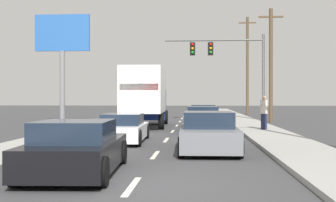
# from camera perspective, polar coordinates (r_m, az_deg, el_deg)

# --- Properties ---
(ground_plane) EXTENTS (140.00, 140.00, 0.00)m
(ground_plane) POSITION_cam_1_polar(r_m,az_deg,el_deg) (34.27, 1.55, -2.63)
(ground_plane) COLOR #3D3D3F
(sidewalk_right) EXTENTS (2.37, 80.00, 0.14)m
(sidewalk_right) POSITION_cam_1_polar(r_m,az_deg,el_deg) (29.45, 10.43, -2.99)
(sidewalk_right) COLOR #9E9E99
(sidewalk_right) RESTS_ON ground_plane
(sidewalk_left) EXTENTS (2.37, 80.00, 0.14)m
(sidewalk_left) POSITION_cam_1_polar(r_m,az_deg,el_deg) (29.87, -7.95, -2.94)
(sidewalk_left) COLOR #9E9E99
(sidewalk_left) RESTS_ON ground_plane
(lane_markings) EXTENTS (0.14, 52.00, 0.01)m
(lane_markings) POSITION_cam_1_polar(r_m,az_deg,el_deg) (29.05, 1.15, -3.16)
(lane_markings) COLOR silver
(lane_markings) RESTS_ON ground_plane
(box_truck) EXTENTS (2.67, 7.94, 3.58)m
(box_truck) POSITION_cam_1_polar(r_m,az_deg,el_deg) (27.45, -2.94, 0.88)
(box_truck) COLOR white
(box_truck) RESTS_ON ground_plane
(car_white) EXTENTS (1.91, 4.45, 1.16)m
(car_white) POSITION_cam_1_polar(r_m,az_deg,el_deg) (18.23, -5.80, -3.59)
(car_white) COLOR white
(car_white) RESTS_ON ground_plane
(car_black) EXTENTS (2.14, 4.40, 1.28)m
(car_black) POSITION_cam_1_polar(r_m,az_deg,el_deg) (10.78, -11.69, -6.09)
(car_black) COLOR black
(car_black) RESTS_ON ground_plane
(car_green) EXTENTS (1.87, 4.12, 1.35)m
(car_green) POSITION_cam_1_polar(r_m,az_deg,el_deg) (29.13, 4.51, -1.94)
(car_green) COLOR #196B38
(car_green) RESTS_ON ground_plane
(car_navy) EXTENTS (2.00, 4.76, 1.36)m
(car_navy) POSITION_cam_1_polar(r_m,az_deg,el_deg) (23.12, 4.39, -2.57)
(car_navy) COLOR #141E4C
(car_navy) RESTS_ON ground_plane
(car_gray) EXTENTS (2.00, 4.69, 1.34)m
(car_gray) POSITION_cam_1_polar(r_m,az_deg,el_deg) (15.13, 5.18, -4.13)
(car_gray) COLOR slate
(car_gray) RESTS_ON ground_plane
(traffic_signal_mast) EXTENTS (7.55, 0.69, 6.62)m
(traffic_signal_mast) POSITION_cam_1_polar(r_m,az_deg,el_deg) (34.06, 6.95, 5.75)
(traffic_signal_mast) COLOR #595B56
(traffic_signal_mast) RESTS_ON ground_plane
(utility_pole_mid) EXTENTS (1.80, 0.28, 8.36)m
(utility_pole_mid) POSITION_cam_1_polar(r_m,az_deg,el_deg) (33.49, 13.08, 4.68)
(utility_pole_mid) COLOR brown
(utility_pole_mid) RESTS_ON ground_plane
(utility_pole_far) EXTENTS (1.80, 0.28, 10.25)m
(utility_pole_far) POSITION_cam_1_polar(r_m,az_deg,el_deg) (47.15, 10.17, 4.60)
(utility_pole_far) COLOR brown
(utility_pole_far) RESTS_ON ground_plane
(roadside_billboard) EXTENTS (3.76, 0.36, 7.47)m
(roadside_billboard) POSITION_cam_1_polar(r_m,az_deg,el_deg) (31.17, -13.43, 6.76)
(roadside_billboard) COLOR slate
(roadside_billboard) RESTS_ON ground_plane
(pedestrian_near_corner) EXTENTS (0.38, 0.38, 1.78)m
(pedestrian_near_corner) POSITION_cam_1_polar(r_m,az_deg,el_deg) (24.06, 12.22, -1.46)
(pedestrian_near_corner) COLOR #1E233F
(pedestrian_near_corner) RESTS_ON sidewalk_right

